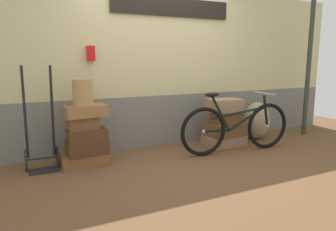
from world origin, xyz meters
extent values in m
cube|color=brown|center=(0.00, 0.00, -0.03)|extent=(9.07, 5.20, 0.06)
cube|color=slate|center=(0.00, 0.85, 0.40)|extent=(7.07, 0.20, 0.79)
cube|color=#CCBC84|center=(0.00, 0.85, 1.61)|extent=(7.07, 0.20, 1.63)
cube|color=black|center=(0.25, 0.73, 2.12)|extent=(1.94, 0.04, 0.27)
cube|color=red|center=(-1.01, 0.71, 1.42)|extent=(0.10, 0.08, 0.20)
cylinder|color=#2D382D|center=(2.68, 0.25, 1.21)|extent=(0.08, 0.08, 2.42)
cube|color=brown|center=(-1.24, 0.32, 0.07)|extent=(0.59, 0.40, 0.15)
cube|color=#4C2D19|center=(-1.21, 0.28, 0.24)|extent=(0.50, 0.32, 0.19)
cube|color=#4C2D19|center=(-1.20, 0.28, 0.40)|extent=(0.48, 0.29, 0.14)
cube|color=brown|center=(-1.24, 0.31, 0.55)|extent=(0.38, 0.26, 0.16)
cube|color=olive|center=(-1.20, 0.30, 0.71)|extent=(0.55, 0.35, 0.15)
cube|color=#937051|center=(0.93, 0.28, 0.08)|extent=(0.63, 0.40, 0.16)
cube|color=brown|center=(0.95, 0.27, 0.26)|extent=(0.61, 0.42, 0.21)
cube|color=brown|center=(0.95, 0.29, 0.46)|extent=(0.45, 0.31, 0.18)
cube|color=#937051|center=(0.90, 0.26, 0.65)|extent=(0.53, 0.39, 0.20)
cylinder|color=#A8844C|center=(-1.23, 0.29, 0.94)|extent=(0.25, 0.25, 0.33)
torus|color=black|center=(-1.93, 0.40, 0.13)|extent=(0.02, 0.26, 0.26)
torus|color=black|center=(-1.56, 0.40, 0.13)|extent=(0.02, 0.26, 0.26)
cylinder|color=black|center=(-1.74, 0.40, 0.13)|extent=(0.37, 0.02, 0.02)
cylinder|color=black|center=(-1.90, 0.40, 0.71)|extent=(0.03, 0.19, 1.14)
cylinder|color=black|center=(-1.59, 0.40, 0.71)|extent=(0.03, 0.19, 1.14)
cube|color=black|center=(-1.74, 0.29, 0.01)|extent=(0.33, 0.22, 0.02)
ellipsoid|color=#9E8966|center=(1.68, 0.38, 0.32)|extent=(0.47, 0.40, 0.63)
torus|color=black|center=(0.34, -0.03, 0.35)|extent=(0.70, 0.12, 0.69)
sphere|color=#B2B2B7|center=(0.34, -0.03, 0.35)|extent=(0.05, 0.05, 0.05)
torus|color=black|center=(1.42, -0.14, 0.35)|extent=(0.70, 0.12, 0.69)
sphere|color=#B2B2B7|center=(1.42, -0.14, 0.35)|extent=(0.05, 0.05, 0.05)
cube|color=black|center=(1.04, -0.10, 0.48)|extent=(0.60, 0.08, 0.33)
cube|color=black|center=(0.61, -0.06, 0.59)|extent=(0.32, 0.06, 0.53)
cube|color=black|center=(0.55, -0.05, 0.34)|extent=(0.41, 0.07, 0.05)
cube|color=black|center=(0.90, -0.09, 0.58)|extent=(0.88, 0.11, 0.14)
cube|color=black|center=(1.38, -0.13, 0.58)|extent=(0.12, 0.04, 0.47)
ellipsoid|color=black|center=(0.46, -0.05, 0.86)|extent=(0.23, 0.11, 0.06)
cylinder|color=#A5A5AD|center=(1.33, -0.13, 0.85)|extent=(0.07, 0.46, 0.02)
camera|label=1|loc=(-2.00, -3.66, 1.34)|focal=33.69mm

